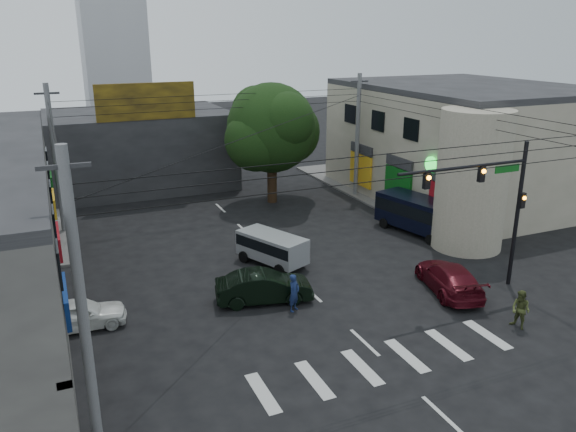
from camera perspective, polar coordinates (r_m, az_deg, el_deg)
ground at (r=25.80m, az=4.32°, el=-9.56°), size 160.00×160.00×0.00m
sidewalk_far_right at (r=49.25m, az=13.26°, el=3.67°), size 16.00×16.00×0.15m
building_right at (r=44.63m, az=17.42°, el=7.02°), size 14.00×18.00×8.00m
corner_column at (r=33.49m, az=18.16°, el=3.46°), size 4.00×4.00×8.00m
building_far at (r=47.49m, az=-14.85°, el=6.64°), size 14.00×10.00×6.00m
billboard at (r=42.05m, az=-14.24°, el=11.22°), size 7.00×0.30×2.60m
street_tree at (r=40.50m, az=-1.68°, el=8.90°), size 6.40×6.40×8.70m
traffic_gantry at (r=27.65m, az=20.10°, el=2.05°), size 7.10×0.35×7.20m
utility_pole_near_left at (r=17.28m, az=-20.28°, el=-8.29°), size 0.32×0.32×9.20m
utility_pole_far_left at (r=36.88m, az=-22.54°, el=5.22°), size 0.32×0.32×9.20m
utility_pole_far_right at (r=42.59m, az=7.07°, el=8.03°), size 0.32×0.32×9.20m
dark_sedan at (r=26.25m, az=-2.46°, el=-7.21°), size 3.45×5.13×1.47m
white_compact at (r=25.61m, az=-20.50°, el=-9.30°), size 1.90×4.02×1.33m
maroon_sedan at (r=28.33m, az=16.03°, el=-6.04°), size 4.37×5.82×1.41m
silver_minivan at (r=30.23m, az=-1.63°, el=-3.45°), size 5.18×4.59×1.70m
navy_van at (r=35.86m, az=13.15°, el=0.03°), size 6.50×4.57×2.23m
traffic_officer at (r=25.36m, az=0.62°, el=-7.80°), size 1.03×1.01×1.75m
pedestrian_olive at (r=25.88m, az=22.55°, el=-8.80°), size 1.09×0.98×1.71m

